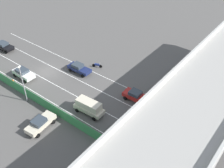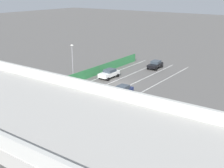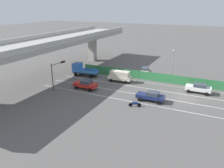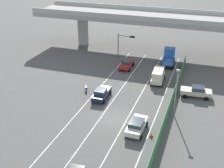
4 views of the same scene
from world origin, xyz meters
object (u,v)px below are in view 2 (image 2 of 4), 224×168
car_sedan_white (109,73)px  car_sedan_black (155,64)px  traffic_light (42,115)px  traffic_cone (102,74)px  motorcycle (134,101)px  parked_sedan_cream (36,83)px  car_sedan_navy (122,91)px  street_lamp (72,59)px  car_sedan_red (62,118)px  car_van_cream (49,95)px

car_sedan_white → car_sedan_black: (-3.67, -11.10, -0.04)m
traffic_light → traffic_cone: 27.01m
car_sedan_black → motorcycle: car_sedan_black is taller
traffic_cone → parked_sedan_cream: bearing=71.2°
car_sedan_navy → parked_sedan_cream: 14.42m
street_lamp → car_sedan_navy: bearing=175.0°
car_sedan_red → motorcycle: 11.52m
motorcycle → car_sedan_black: bearing=-70.6°
car_van_cream → traffic_cone: size_ratio=8.00×
car_sedan_navy → parked_sedan_cream: (13.43, 5.25, 0.05)m
car_van_cream → traffic_light: (-8.74, 8.75, 2.36)m
car_sedan_navy → car_sedan_black: car_sedan_navy is taller
traffic_light → street_lamp: street_lamp is taller
car_sedan_navy → car_van_cream: size_ratio=0.95×
car_sedan_white → car_van_cream: size_ratio=0.91×
car_sedan_white → motorcycle: 13.26m
car_sedan_black → parked_sedan_cream: (9.87, 22.93, 0.05)m
street_lamp → traffic_cone: 7.44m
car_sedan_red → motorcycle: (-3.40, -11.00, -0.47)m
car_sedan_white → traffic_light: bearing=110.8°
parked_sedan_cream → traffic_cone: 13.06m
car_sedan_black → traffic_light: traffic_light is taller
car_sedan_white → traffic_cone: size_ratio=7.26×
car_sedan_red → traffic_cone: car_sedan_red is taller
car_sedan_navy → motorcycle: (-3.20, 1.56, -0.43)m
car_sedan_red → traffic_cone: bearing=-65.4°
parked_sedan_cream → car_sedan_black: bearing=-113.3°
car_sedan_black → traffic_cone: 12.02m
motorcycle → traffic_cone: size_ratio=3.02×
car_sedan_black → traffic_light: size_ratio=0.86×
car_van_cream → car_sedan_red: (-6.70, 4.00, -0.32)m
motorcycle → traffic_cone: (12.42, -8.67, -0.18)m
car_sedan_navy → motorcycle: car_sedan_navy is taller
car_sedan_black → motorcycle: size_ratio=2.37×
car_van_cream → motorcycle: bearing=-145.3°
car_van_cream → parked_sedan_cream: bearing=-26.9°
motorcycle → traffic_light: traffic_light is taller
car_sedan_black → traffic_light: bearing=98.8°
street_lamp → parked_sedan_cream: bearing=68.5°
car_sedan_navy → car_sedan_black: size_ratio=1.05×
car_sedan_white → street_lamp: (3.74, 5.62, 3.17)m
parked_sedan_cream → car_van_cream: bearing=153.1°
car_sedan_red → parked_sedan_cream: 15.12m
traffic_cone → motorcycle: bearing=145.1°
traffic_light → street_lamp: bearing=-54.9°
car_sedan_black → street_lamp: 18.57m
car_van_cream → traffic_cone: 15.86m
motorcycle → traffic_light: size_ratio=0.36×
car_van_cream → street_lamp: 10.75m
traffic_light → street_lamp: (12.83, -18.27, 0.49)m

